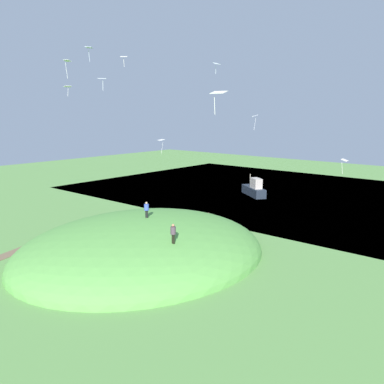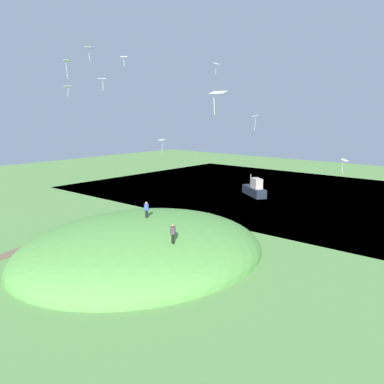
% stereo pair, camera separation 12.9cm
% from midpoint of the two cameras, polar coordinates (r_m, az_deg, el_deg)
% --- Properties ---
extents(ground_plane, '(160.00, 160.00, 0.00)m').
position_cam_midpoint_polar(ground_plane, '(49.71, 0.14, -5.40)').
color(ground_plane, '#5E9147').
extents(lake_water, '(50.21, 80.00, 0.40)m').
position_cam_midpoint_polar(lake_water, '(73.85, 14.96, -0.47)').
color(lake_water, '#3D6389').
rests_on(lake_water, ground_plane).
extents(grass_hill, '(26.87, 23.24, 7.31)m').
position_cam_midpoint_polar(grass_hill, '(42.18, -7.11, -8.54)').
color(grass_hill, '#579843').
rests_on(grass_hill, ground_plane).
extents(boat_on_lake, '(5.34, 6.49, 3.53)m').
position_cam_midpoint_polar(boat_on_lake, '(70.75, 8.73, 0.37)').
color(boat_on_lake, '#1F2834').
rests_on(boat_on_lake, lake_water).
extents(person_watching_kites, '(0.65, 0.65, 1.65)m').
position_cam_midpoint_polar(person_watching_kites, '(41.09, -6.54, -2.26)').
color(person_watching_kites, black).
rests_on(person_watching_kites, grass_hill).
extents(person_with_child, '(0.51, 0.51, 1.76)m').
position_cam_midpoint_polar(person_with_child, '(35.00, -2.79, -5.59)').
color(person_with_child, black).
rests_on(person_with_child, grass_hill).
extents(kite_0, '(0.88, 0.91, 1.16)m').
position_cam_midpoint_polar(kite_0, '(47.41, -9.71, 18.30)').
color(kite_0, white).
extents(kite_1, '(1.23, 1.20, 1.47)m').
position_cam_midpoint_polar(kite_1, '(46.78, -14.45, 19.13)').
color(kite_1, white).
extents(kite_2, '(0.97, 0.87, 1.21)m').
position_cam_midpoint_polar(kite_2, '(42.30, -12.73, 15.33)').
color(kite_2, white).
extents(kite_3, '(0.82, 0.63, 1.10)m').
position_cam_midpoint_polar(kite_3, '(45.88, -17.26, 14.01)').
color(kite_3, white).
extents(kite_4, '(0.72, 0.60, 1.10)m').
position_cam_midpoint_polar(kite_4, '(43.40, 3.42, 17.61)').
color(kite_4, white).
extents(kite_5, '(0.74, 0.95, 2.18)m').
position_cam_midpoint_polar(kite_5, '(52.71, -17.33, 17.15)').
color(kite_5, white).
extents(kite_6, '(1.08, 0.79, 1.72)m').
position_cam_midpoint_polar(kite_6, '(48.78, 20.70, 4.17)').
color(kite_6, silver).
extents(kite_7, '(1.25, 1.43, 2.00)m').
position_cam_midpoint_polar(kite_7, '(56.98, -4.47, 7.29)').
color(kite_7, silver).
extents(kite_8, '(1.42, 1.33, 2.20)m').
position_cam_midpoint_polar(kite_8, '(59.85, 8.81, 10.53)').
color(kite_8, white).
extents(kite_9, '(0.95, 1.28, 1.81)m').
position_cam_midpoint_polar(kite_9, '(31.46, 3.66, 13.80)').
color(kite_9, silver).
extents(mooring_post, '(0.14, 0.14, 1.29)m').
position_cam_midpoint_polar(mooring_post, '(53.14, 2.30, -3.60)').
color(mooring_post, brown).
rests_on(mooring_post, ground_plane).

